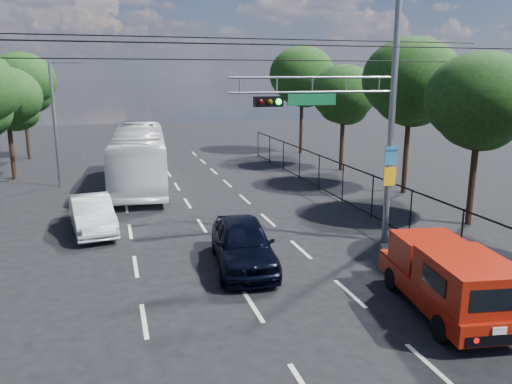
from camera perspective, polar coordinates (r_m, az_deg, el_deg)
name	(u,v)px	position (r m, az deg, el deg)	size (l,w,h in m)	color
lane_markings	(194,213)	(23.54, -7.09, -2.45)	(6.12, 38.00, 0.01)	beige
signal_mast	(363,106)	(18.65, 12.12, 9.59)	(6.43, 0.39, 9.50)	slate
streetlight_left	(58,118)	(30.61, -21.74, 7.85)	(2.09, 0.22, 7.08)	slate
utility_wires	(213,48)	(17.61, -4.91, 16.12)	(22.00, 5.04, 0.74)	black
fence_right	(360,190)	(23.99, 11.79, 0.20)	(0.06, 34.03, 2.00)	black
tree_right_b	(480,107)	(22.87, 24.20, 8.90)	(4.50, 4.50, 7.31)	black
tree_right_c	(411,86)	(28.01, 17.26, 11.45)	(5.10, 5.10, 8.29)	black
tree_right_d	(344,98)	(33.93, 10.00, 10.57)	(4.32, 4.32, 7.02)	black
tree_right_e	(302,80)	(41.30, 5.31, 12.66)	(5.28, 5.28, 8.58)	black
tree_left_d	(7,102)	(33.96, -26.60, 9.16)	(4.20, 4.20, 6.83)	black
tree_left_e	(22,86)	(41.86, -25.14, 10.94)	(4.92, 4.92, 7.99)	black
red_pickup	(447,278)	(14.57, 21.04, -9.11)	(2.59, 5.33, 1.91)	black
navy_hatchback	(243,243)	(16.84, -1.49, -5.90)	(1.92, 4.78, 1.63)	black
white_bus	(139,157)	(29.78, -13.21, 3.94)	(2.84, 12.15, 3.38)	silver
white_van	(92,214)	(21.65, -18.22, -2.44)	(1.55, 4.44, 1.46)	silver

